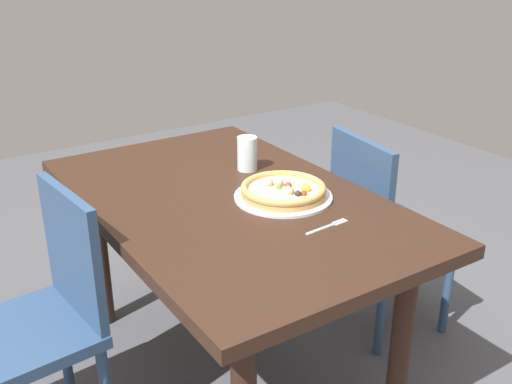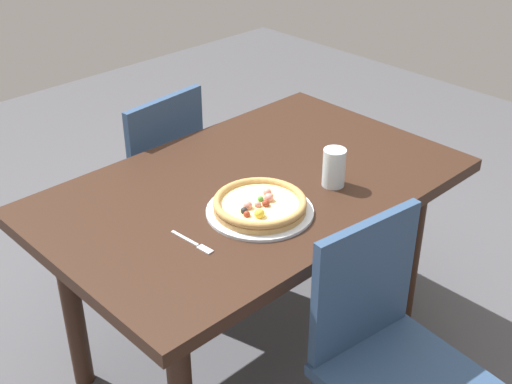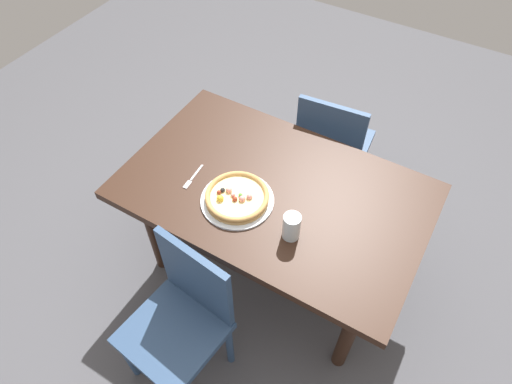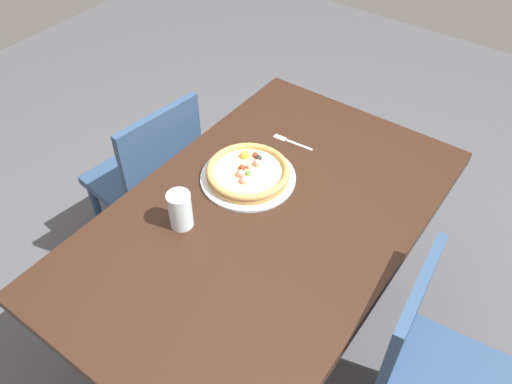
{
  "view_description": "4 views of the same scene",
  "coord_description": "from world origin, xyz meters",
  "px_view_note": "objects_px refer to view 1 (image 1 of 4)",
  "views": [
    {
      "loc": [
        1.66,
        -0.97,
        1.56
      ],
      "look_at": [
        0.06,
        0.08,
        0.75
      ],
      "focal_mm": 42.46,
      "sensor_mm": 36.0,
      "label": 1
    },
    {
      "loc": [
        1.37,
        1.44,
        1.85
      ],
      "look_at": [
        0.06,
        0.08,
        0.75
      ],
      "focal_mm": 47.7,
      "sensor_mm": 36.0,
      "label": 2
    },
    {
      "loc": [
        -0.61,
        1.21,
        2.35
      ],
      "look_at": [
        0.06,
        0.08,
        0.75
      ],
      "focal_mm": 31.52,
      "sensor_mm": 36.0,
      "label": 3
    },
    {
      "loc": [
        -0.95,
        -0.66,
        1.97
      ],
      "look_at": [
        0.06,
        0.08,
        0.75
      ],
      "focal_mm": 36.11,
      "sensor_mm": 36.0,
      "label": 4
    }
  ],
  "objects_px": {
    "dining_table": "(229,221)",
    "chair_near": "(43,315)",
    "plate": "(283,197)",
    "pizza": "(283,190)",
    "fork": "(330,226)",
    "chair_far": "(381,227)",
    "drinking_glass": "(247,154)"
  },
  "relations": [
    {
      "from": "dining_table",
      "to": "chair_near",
      "type": "relative_size",
      "value": 1.66
    },
    {
      "from": "plate",
      "to": "pizza",
      "type": "distance_m",
      "value": 0.03
    },
    {
      "from": "dining_table",
      "to": "fork",
      "type": "xyz_separation_m",
      "value": [
        0.37,
        0.14,
        0.09
      ]
    },
    {
      "from": "dining_table",
      "to": "plate",
      "type": "height_order",
      "value": "plate"
    },
    {
      "from": "chair_far",
      "to": "fork",
      "type": "bearing_deg",
      "value": -54.58
    },
    {
      "from": "plate",
      "to": "dining_table",
      "type": "bearing_deg",
      "value": -126.49
    },
    {
      "from": "chair_near",
      "to": "chair_far",
      "type": "distance_m",
      "value": 1.32
    },
    {
      "from": "dining_table",
      "to": "chair_near",
      "type": "bearing_deg",
      "value": -93.08
    },
    {
      "from": "chair_far",
      "to": "fork",
      "type": "relative_size",
      "value": 5.19
    },
    {
      "from": "chair_far",
      "to": "pizza",
      "type": "distance_m",
      "value": 0.59
    },
    {
      "from": "chair_far",
      "to": "drinking_glass",
      "type": "relative_size",
      "value": 6.58
    },
    {
      "from": "chair_near",
      "to": "pizza",
      "type": "bearing_deg",
      "value": -105.78
    },
    {
      "from": "dining_table",
      "to": "pizza",
      "type": "bearing_deg",
      "value": 53.45
    },
    {
      "from": "dining_table",
      "to": "chair_far",
      "type": "distance_m",
      "value": 0.69
    },
    {
      "from": "chair_near",
      "to": "chair_far",
      "type": "bearing_deg",
      "value": -100.94
    },
    {
      "from": "pizza",
      "to": "plate",
      "type": "bearing_deg",
      "value": -140.83
    },
    {
      "from": "chair_far",
      "to": "plate",
      "type": "height_order",
      "value": "chair_far"
    },
    {
      "from": "pizza",
      "to": "dining_table",
      "type": "bearing_deg",
      "value": -126.55
    },
    {
      "from": "plate",
      "to": "drinking_glass",
      "type": "bearing_deg",
      "value": 171.67
    },
    {
      "from": "chair_near",
      "to": "pizza",
      "type": "xyz_separation_m",
      "value": [
        0.15,
        0.81,
        0.29
      ]
    },
    {
      "from": "pizza",
      "to": "fork",
      "type": "height_order",
      "value": "pizza"
    },
    {
      "from": "fork",
      "to": "drinking_glass",
      "type": "relative_size",
      "value": 1.27
    },
    {
      "from": "chair_near",
      "to": "dining_table",
      "type": "bearing_deg",
      "value": -98.55
    },
    {
      "from": "chair_near",
      "to": "pizza",
      "type": "height_order",
      "value": "chair_near"
    },
    {
      "from": "plate",
      "to": "pizza",
      "type": "height_order",
      "value": "pizza"
    },
    {
      "from": "drinking_glass",
      "to": "plate",
      "type": "bearing_deg",
      "value": -8.33
    },
    {
      "from": "drinking_glass",
      "to": "dining_table",
      "type": "bearing_deg",
      "value": -45.95
    },
    {
      "from": "chair_far",
      "to": "pizza",
      "type": "relative_size",
      "value": 2.93
    },
    {
      "from": "fork",
      "to": "drinking_glass",
      "type": "bearing_deg",
      "value": 80.73
    },
    {
      "from": "chair_near",
      "to": "fork",
      "type": "distance_m",
      "value": 0.94
    },
    {
      "from": "plate",
      "to": "drinking_glass",
      "type": "height_order",
      "value": "drinking_glass"
    },
    {
      "from": "pizza",
      "to": "chair_near",
      "type": "bearing_deg",
      "value": -100.3
    }
  ]
}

